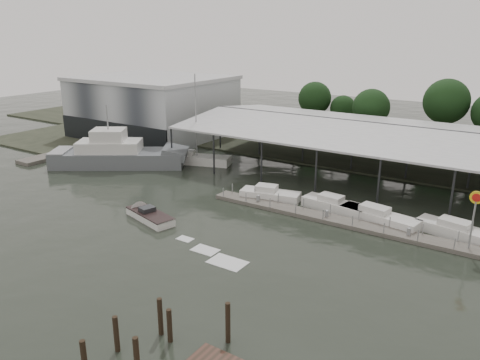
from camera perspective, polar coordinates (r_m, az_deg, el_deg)
The scene contains 17 objects.
ground at distance 47.16m, azimuth -10.47°, elevation -5.13°, with size 200.00×200.00×0.00m, color #242B22.
land_strip_far at distance 81.15m, azimuth 10.38°, elevation 4.65°, with size 140.00×30.00×0.30m.
land_strip_west at distance 95.02m, azimuth -15.62°, elevation 6.19°, with size 20.00×40.00×0.30m.
storage_warehouse at distance 85.50m, azimuth -10.53°, elevation 8.85°, with size 24.50×20.50×10.50m.
covered_boat_shed at distance 61.69m, azimuth 20.06°, elevation 5.49°, with size 58.24×24.00×6.96m.
trawler_dock at distance 77.56m, azimuth -19.53°, elevation 3.42°, with size 3.00×18.00×0.50m.
floating_dock at distance 47.36m, azimuth 11.60°, elevation -4.84°, with size 28.00×2.00×1.40m.
shell_fuel_sign at distance 43.49m, azimuth 26.70°, elevation -3.25°, with size 1.10×0.18×5.55m.
grey_trawler at distance 67.46m, azimuth -14.53°, elevation 3.00°, with size 18.44×14.70×8.84m.
white_sailboat at distance 67.12m, azimuth -5.83°, elevation 2.59°, with size 10.91×5.85×12.77m.
speedboat_underway at distance 48.19m, azimuth -11.26°, elevation -4.17°, with size 17.50×6.35×2.00m.
moored_cruiser_0 at distance 52.35m, azimuth 3.65°, elevation -1.80°, with size 6.91×3.56×1.70m.
moored_cruiser_1 at distance 50.17m, azimuth 11.44°, elevation -3.02°, with size 7.26×3.03×1.70m.
moored_cruiser_2 at distance 48.17m, azimuth 16.52°, elevation -4.31°, with size 8.16×3.57×1.70m.
moored_cruiser_3 at distance 47.36m, azimuth 25.12°, elevation -5.70°, with size 7.97×3.75×1.70m.
mooring_pilings at distance 29.12m, azimuth -10.67°, elevation -18.65°, with size 5.31×7.17×3.48m.
horizon_tree_line at distance 80.41m, azimuth 27.10°, elevation 7.31°, with size 70.26×11.92×10.87m.
Camera 1 is at (30.62, -30.96, 18.11)m, focal length 35.00 mm.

